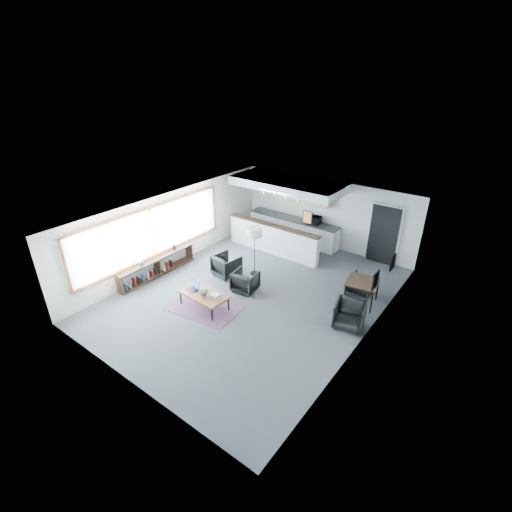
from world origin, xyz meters
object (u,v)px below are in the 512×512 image
Objects in this scene: armchair_right at (245,280)px; dining_chair_near at (349,315)px; microwave at (313,219)px; floor_lamp at (255,234)px; laptop at (194,287)px; coffee_table at (204,295)px; ceramic_pot at (204,292)px; armchair_left at (226,264)px; dining_table at (363,283)px; dining_chair_far at (361,286)px; book_stack at (216,296)px.

armchair_right is 3.35m from dining_chair_near.
armchair_right is 4.21m from microwave.
floor_lamp is (-0.41, 1.02, 1.10)m from armchair_right.
armchair_right is at bearing -68.07° from floor_lamp.
dining_chair_near is at bearing 35.31° from laptop.
coffee_table is at bearing 67.32° from armchair_right.
floor_lamp reaches higher than ceramic_pot.
floor_lamp is (0.69, 0.64, 1.06)m from armchair_left.
armchair_left reaches higher than armchair_right.
dining_chair_far is at bearing 111.74° from dining_table.
armchair_right is 1.55m from floor_lamp.
book_stack is (0.33, 0.13, -0.07)m from ceramic_pot.
microwave is at bearing 89.74° from book_stack.
laptop is 5.65m from microwave.
book_stack is at bearing -92.17° from microwave.
ceramic_pot reaches higher than dining_chair_near.
floor_lamp is 3.17m from microwave.
laptop reaches higher than dining_chair_far.
ceramic_pot is at bearing 69.97° from armchair_right.
ceramic_pot is at bearing -158.38° from book_stack.
floor_lamp is at bearing 154.87° from dining_chair_near.
microwave is at bearing 88.39° from coffee_table.
armchair_right reaches higher than dining_chair_near.
laptop is at bearing 109.11° from armchair_left.
dining_chair_near is (3.33, 1.62, -0.17)m from book_stack.
dining_table is at bearing 42.40° from book_stack.
dining_chair_far is at bearing 47.84° from coffee_table.
book_stack is at bearing 131.27° from armchair_left.
dining_chair_near reaches higher than dining_chair_far.
laptop is 0.54× the size of armchair_right.
microwave is (0.80, 5.56, 0.58)m from laptop.
book_stack is 5.53m from microwave.
microwave reaches higher than dining_table.
laptop is 0.45m from ceramic_pot.
ceramic_pot is at bearing -139.19° from dining_table.
ceramic_pot is at bearing 4.56° from laptop.
ceramic_pot is 0.14× the size of floor_lamp.
dining_table reaches higher than coffee_table.
ceramic_pot is 0.40× the size of dining_chair_far.
floor_lamp is at bearing 93.32° from coffee_table.
ceramic_pot is 0.73× the size of book_stack.
dining_chair_near is (3.34, 0.27, -0.03)m from armchair_right.
dining_table reaches higher than laptop.
armchair_right is 3.55m from dining_chair_far.
armchair_left is 1.09× the size of armchair_right.
dining_chair_near is at bearing -51.44° from microwave.
coffee_table is 6.09× the size of ceramic_pot.
armchair_left is 0.80× the size of dining_table.
dining_chair_near reaches higher than coffee_table.
floor_lamp reaches higher than dining_chair_far.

